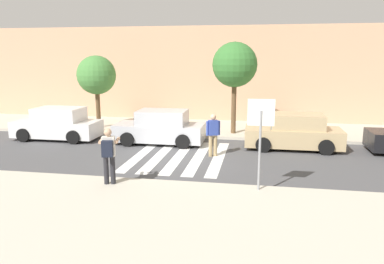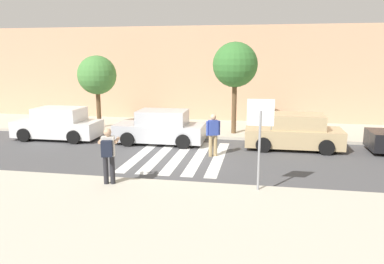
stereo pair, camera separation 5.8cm
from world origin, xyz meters
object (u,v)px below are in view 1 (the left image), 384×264
object	(u,v)px
pedestrian_crossing	(213,133)
parked_car_white	(58,124)
stop_sign	(261,124)
parked_car_silver	(160,128)
street_tree_center	(235,65)
photographer_with_backpack	(109,151)
street_tree_west	(96,75)
parked_car_tan	(294,132)

from	to	relation	value
pedestrian_crossing	parked_car_white	world-z (taller)	pedestrian_crossing
stop_sign	parked_car_silver	size ratio (longest dim) A/B	0.65
pedestrian_crossing	parked_car_silver	bearing A→B (deg)	145.14
parked_car_white	parked_car_silver	distance (m)	5.14
street_tree_center	parked_car_white	bearing A→B (deg)	-164.74
photographer_with_backpack	street_tree_center	xyz separation A→B (m)	(3.18, 8.45, 2.38)
street_tree_west	street_tree_center	bearing A→B (deg)	-2.56
pedestrian_crossing	street_tree_center	world-z (taller)	street_tree_center
photographer_with_backpack	parked_car_tan	distance (m)	8.59
photographer_with_backpack	stop_sign	bearing A→B (deg)	4.03
pedestrian_crossing	parked_car_white	size ratio (longest dim) A/B	0.42
street_tree_center	pedestrian_crossing	bearing A→B (deg)	-97.36
photographer_with_backpack	parked_car_tan	xyz separation A→B (m)	(5.97, 6.17, -0.44)
parked_car_silver	parked_car_white	bearing A→B (deg)	-180.00
stop_sign	photographer_with_backpack	bearing A→B (deg)	-175.97
parked_car_white	parked_car_silver	world-z (taller)	same
parked_car_tan	street_tree_west	xyz separation A→B (m)	(-10.19, 2.61, 2.24)
parked_car_tan	parked_car_white	bearing A→B (deg)	180.00
stop_sign	street_tree_west	world-z (taller)	street_tree_west
pedestrian_crossing	street_tree_west	world-z (taller)	street_tree_west
parked_car_silver	street_tree_center	size ratio (longest dim) A/B	0.90
parked_car_tan	street_tree_west	size ratio (longest dim) A/B	1.05
photographer_with_backpack	parked_car_white	xyz separation A→B (m)	(-5.18, 6.17, -0.44)
stop_sign	parked_car_tan	world-z (taller)	stop_sign
pedestrian_crossing	photographer_with_backpack	bearing A→B (deg)	-121.60
photographer_with_backpack	parked_car_silver	world-z (taller)	photographer_with_backpack
parked_car_white	street_tree_west	distance (m)	3.57
parked_car_tan	street_tree_center	world-z (taller)	street_tree_center
parked_car_silver	street_tree_west	world-z (taller)	street_tree_west
pedestrian_crossing	parked_car_tan	size ratio (longest dim) A/B	0.42
photographer_with_backpack	street_tree_west	world-z (taller)	street_tree_west
street_tree_west	street_tree_center	world-z (taller)	street_tree_center
stop_sign	photographer_with_backpack	distance (m)	4.58
stop_sign	street_tree_center	bearing A→B (deg)	99.04
stop_sign	parked_car_white	world-z (taller)	stop_sign
stop_sign	pedestrian_crossing	xyz separation A→B (m)	(-1.83, 3.99, -1.11)
pedestrian_crossing	parked_car_white	distance (m)	8.05
stop_sign	pedestrian_crossing	distance (m)	4.52
stop_sign	parked_car_tan	size ratio (longest dim) A/B	0.65
parked_car_silver	street_tree_center	xyz separation A→B (m)	(3.22, 2.28, 2.82)
pedestrian_crossing	street_tree_west	bearing A→B (deg)	146.91
photographer_with_backpack	street_tree_west	size ratio (longest dim) A/B	0.44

